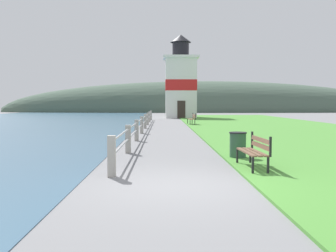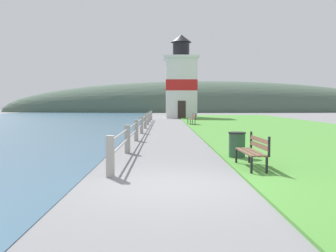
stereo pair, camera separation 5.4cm
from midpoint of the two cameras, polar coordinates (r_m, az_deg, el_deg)
The scene contains 8 objects.
ground_plane at distance 7.94m, azimuth 1.13°, elevation -9.14°, with size 160.00×160.00×0.00m, color slate.
grass_verge at distance 26.84m, azimuth 16.22°, elevation -0.27°, with size 12.00×53.60×0.06m.
seawall_railing at distance 23.49m, azimuth -3.81°, elevation 0.66°, with size 0.18×29.55×0.98m.
park_bench_near at distance 9.99m, azimuth 12.96°, elevation -3.49°, with size 0.53×1.66×0.94m.
park_bench_midway at distance 29.60m, azimuth 3.67°, elevation 1.19°, with size 0.55×1.76×0.94m.
lighthouse at distance 44.06m, azimuth 1.90°, elevation 6.61°, with size 4.06×4.06×9.69m.
trash_bin at distance 11.81m, azimuth 10.46°, elevation -2.94°, with size 0.54×0.54×0.84m.
distant_hillside at distance 73.96m, azimuth 5.61°, elevation 2.16°, with size 80.00×16.00×12.00m.
Camera 1 is at (-0.29, -7.74, 1.74)m, focal length 40.00 mm.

